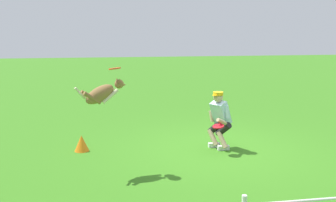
{
  "coord_description": "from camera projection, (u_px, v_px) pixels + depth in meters",
  "views": [
    {
      "loc": [
        2.47,
        7.9,
        2.63
      ],
      "look_at": [
        1.2,
        0.34,
        1.22
      ],
      "focal_mm": 41.51,
      "sensor_mm": 36.0,
      "label": 1
    }
  ],
  "objects": [
    {
      "name": "ground_plane",
      "position": [
        219.0,
        151.0,
        8.54
      ],
      "size": [
        60.0,
        60.0,
        0.0
      ],
      "primitive_type": "plane",
      "color": "#36781C"
    },
    {
      "name": "frisbee_flying",
      "position": [
        115.0,
        69.0,
        7.05
      ],
      "size": [
        0.31,
        0.31,
        0.05
      ],
      "primitive_type": "cylinder",
      "rotation": [
        -0.01,
        0.12,
        5.67
      ],
      "color": "#E84914"
    },
    {
      "name": "person",
      "position": [
        219.0,
        118.0,
        8.58
      ],
      "size": [
        0.54,
        0.71,
        1.29
      ],
      "rotation": [
        0.0,
        0.0,
        0.55
      ],
      "color": "silver",
      "rests_on": "ground_plane"
    },
    {
      "name": "training_cone",
      "position": [
        82.0,
        143.0,
        8.5
      ],
      "size": [
        0.32,
        0.32,
        0.36
      ],
      "primitive_type": "cone",
      "color": "orange",
      "rests_on": "ground_plane"
    },
    {
      "name": "frisbee_held",
      "position": [
        218.0,
        126.0,
        8.22
      ],
      "size": [
        0.26,
        0.27,
        0.09
      ],
      "primitive_type": "cylinder",
      "rotation": [
        0.12,
        -0.16,
        3.05
      ],
      "color": "red",
      "rests_on": "person"
    },
    {
      "name": "dog",
      "position": [
        102.0,
        93.0,
        6.99
      ],
      "size": [
        0.94,
        0.47,
        0.51
      ],
      "rotation": [
        0.0,
        0.0,
        3.52
      ],
      "color": "olive"
    }
  ]
}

